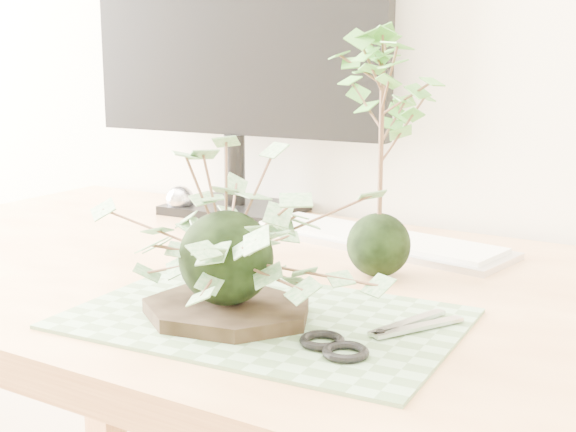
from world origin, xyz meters
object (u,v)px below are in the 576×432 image
at_px(desk, 371,362).
at_px(keyboard, 376,239).
at_px(maple_kokedama, 382,88).
at_px(monitor, 236,48).
at_px(ivy_kokedama, 225,214).

relative_size(desk, keyboard, 3.90).
bearing_deg(maple_kokedama, monitor, 148.62).
relative_size(maple_kokedama, monitor, 0.61).
bearing_deg(keyboard, desk, -57.03).
height_order(ivy_kokedama, monitor, monitor).
distance_m(ivy_kokedama, monitor, 0.58).
relative_size(ivy_kokedama, maple_kokedama, 0.91).
bearing_deg(monitor, ivy_kokedama, -60.09).
bearing_deg(maple_kokedama, ivy_kokedama, -104.84).
bearing_deg(ivy_kokedama, desk, 63.60).
bearing_deg(desk, monitor, 143.79).
xyz_separation_m(desk, maple_kokedama, (-0.02, 0.06, 0.32)).
bearing_deg(monitor, keyboard, -19.65).
xyz_separation_m(ivy_kokedama, keyboard, (-0.01, 0.38, -0.11)).
height_order(desk, keyboard, keyboard).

